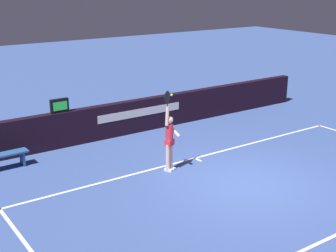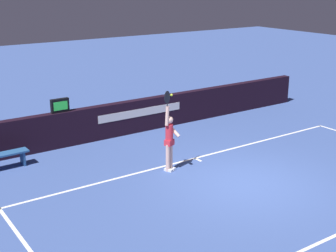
{
  "view_description": "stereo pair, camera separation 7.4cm",
  "coord_description": "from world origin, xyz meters",
  "px_view_note": "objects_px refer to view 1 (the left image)",
  "views": [
    {
      "loc": [
        -8.1,
        -8.13,
        5.1
      ],
      "look_at": [
        -0.99,
        2.16,
        1.18
      ],
      "focal_mm": 50.71,
      "sensor_mm": 36.0,
      "label": 1
    },
    {
      "loc": [
        -8.04,
        -8.17,
        5.1
      ],
      "look_at": [
        -0.99,
        2.16,
        1.18
      ],
      "focal_mm": 50.71,
      "sensor_mm": 36.0,
      "label": 2
    }
  ],
  "objects_px": {
    "courtside_bench_near": "(5,157)",
    "tennis_ball": "(172,95)",
    "tennis_player": "(169,138)",
    "speed_display": "(59,106)"
  },
  "relations": [
    {
      "from": "tennis_player",
      "to": "tennis_ball",
      "type": "distance_m",
      "value": 1.2
    },
    {
      "from": "courtside_bench_near",
      "to": "tennis_ball",
      "type": "bearing_deg",
      "value": -35.25
    },
    {
      "from": "speed_display",
      "to": "tennis_player",
      "type": "xyz_separation_m",
      "value": [
        1.69,
        -3.49,
        -0.41
      ]
    },
    {
      "from": "tennis_player",
      "to": "courtside_bench_near",
      "type": "height_order",
      "value": "tennis_player"
    },
    {
      "from": "tennis_ball",
      "to": "speed_display",
      "type": "bearing_deg",
      "value": 117.08
    },
    {
      "from": "speed_display",
      "to": "courtside_bench_near",
      "type": "relative_size",
      "value": 0.44
    },
    {
      "from": "speed_display",
      "to": "tennis_player",
      "type": "relative_size",
      "value": 0.25
    },
    {
      "from": "tennis_player",
      "to": "tennis_ball",
      "type": "bearing_deg",
      "value": 13.84
    },
    {
      "from": "tennis_ball",
      "to": "tennis_player",
      "type": "bearing_deg",
      "value": -166.16
    },
    {
      "from": "speed_display",
      "to": "tennis_player",
      "type": "distance_m",
      "value": 3.9
    }
  ]
}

